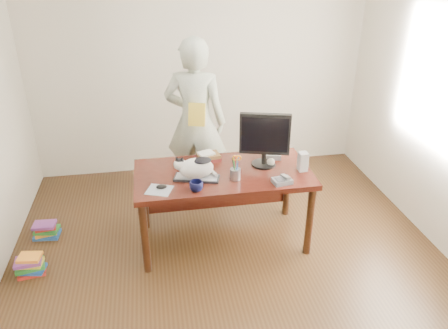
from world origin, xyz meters
The scene contains 18 objects.
room centered at (0.00, 0.00, 1.35)m, with size 4.50×4.50×4.50m.
desk centered at (0.00, 0.68, 0.60)m, with size 1.60×0.80×0.75m.
keyboard centered at (-0.25, 0.51, 0.76)m, with size 0.42×0.25×0.02m.
cat centered at (-0.26, 0.51, 0.87)m, with size 0.39×0.26×0.22m.
monitor centered at (0.39, 0.65, 1.04)m, with size 0.45×0.28×0.52m.
pen_cup centered at (0.08, 0.44, 0.81)m, with size 0.10×0.10×0.23m.
mousepad centered at (-0.59, 0.36, 0.75)m, with size 0.26×0.25×0.00m.
mouse centered at (-0.57, 0.38, 0.77)m, with size 0.11×0.09×0.04m.
coffee_mug centered at (-0.28, 0.30, 0.80)m, with size 0.11×0.11×0.09m, color black.
phone centered at (0.47, 0.31, 0.77)m, with size 0.18×0.16×0.07m.
speaker centered at (0.72, 0.51, 0.84)m, with size 0.08×0.09×0.17m.
baseball centered at (0.46, 0.65, 0.79)m, with size 0.07×0.07×0.07m.
book_stack centered at (-0.11, 0.86, 0.79)m, with size 0.26×0.22×0.09m.
calculator centered at (0.53, 0.83, 0.78)m, with size 0.17×0.21×0.06m.
person centered at (-0.15, 1.49, 0.91)m, with size 0.66×0.43×1.81m, color silver.
held_book centered at (-0.15, 1.32, 1.05)m, with size 0.19×0.15×0.24m.
book_pile_a centered at (-1.75, 0.40, 0.09)m, with size 0.27×0.22×0.18m.
book_pile_b centered at (-1.72, 0.95, 0.07)m, with size 0.26×0.20×0.15m.
Camera 1 is at (-0.60, -2.86, 2.60)m, focal length 35.00 mm.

